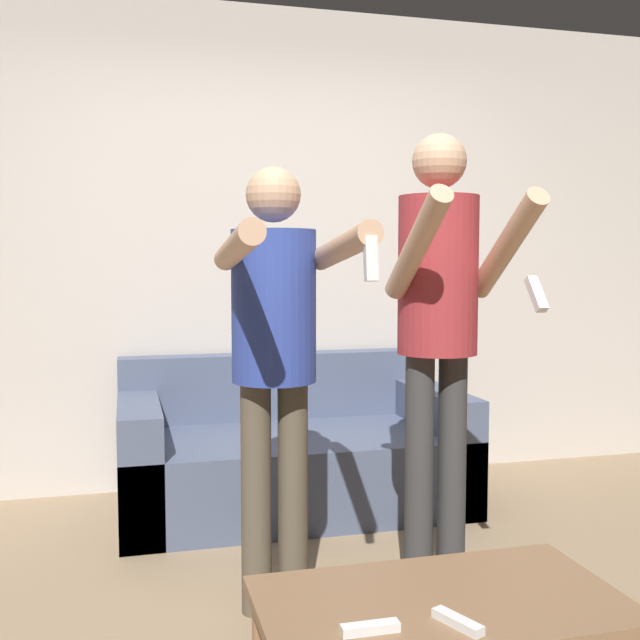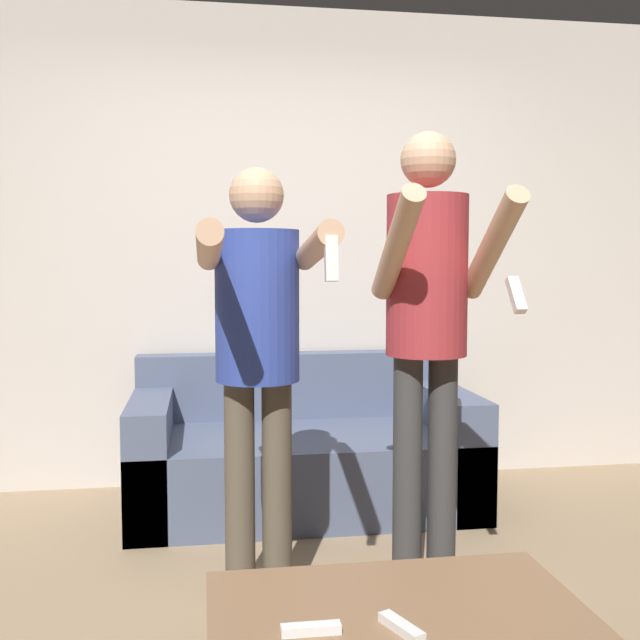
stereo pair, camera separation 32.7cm
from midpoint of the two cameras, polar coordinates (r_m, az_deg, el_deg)
name	(u,v)px [view 2 (the right image)]	position (r m, az deg, el deg)	size (l,w,h in m)	color
ground_plane	(326,623)	(2.85, 4.02, -22.12)	(14.00, 14.00, 0.00)	#937A5B
wall_back	(275,248)	(4.31, -1.24, 5.48)	(6.40, 0.06, 2.70)	beige
couch	(303,455)	(3.97, 1.05, -10.29)	(1.75, 0.92, 0.76)	#4C5670
person_standing_left	(258,338)	(2.65, -1.24, -1.43)	(0.42, 0.74, 1.61)	brown
person_standing_right	(428,314)	(2.81, 11.53, 0.47)	(0.42, 0.61, 1.75)	#383838
coffee_table	(395,615)	(2.21, 10.26, -21.31)	(1.01, 0.56, 0.35)	#846042
remote_near	(401,627)	(2.05, 11.17, -22.07)	(0.09, 0.15, 0.02)	white
remote_far	(311,629)	(2.01, 4.36, -22.54)	(0.15, 0.04, 0.02)	white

